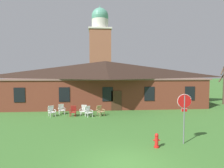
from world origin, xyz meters
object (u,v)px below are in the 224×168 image
lawn_chair_by_porch (51,111)px  lawn_chair_near_door (61,109)px  fire_hydrant (157,141)px  lawn_chair_middle (84,110)px  stop_sign (184,108)px  lawn_chair_right_end (88,111)px  lawn_chair_left_end (73,111)px  lawn_chair_far_side (100,110)px

lawn_chair_by_porch → lawn_chair_near_door: size_ratio=1.00×
lawn_chair_near_door → fire_hydrant: lawn_chair_near_door is taller
fire_hydrant → lawn_chair_by_porch: bearing=132.1°
lawn_chair_middle → stop_sign: bearing=-52.2°
stop_sign → fire_hydrant: size_ratio=3.63×
lawn_chair_middle → lawn_chair_right_end: 0.82m
lawn_chair_right_end → fire_hydrant: size_ratio=1.21×
stop_sign → lawn_chair_by_porch: size_ratio=3.00×
stop_sign → lawn_chair_right_end: (-5.72, 7.27, -1.54)m
lawn_chair_near_door → lawn_chair_right_end: same height
lawn_chair_near_door → lawn_chair_middle: 2.29m
stop_sign → lawn_chair_left_end: (-7.13, 7.66, -1.54)m
lawn_chair_left_end → lawn_chair_far_side: same height
lawn_chair_near_door → lawn_chair_left_end: bearing=-37.6°
lawn_chair_left_end → lawn_chair_middle: 1.00m
lawn_chair_far_side → fire_hydrant: lawn_chair_far_side is taller
lawn_chair_near_door → lawn_chair_middle: bearing=-16.7°
lawn_chair_left_end → lawn_chair_right_end: bearing=-15.6°
lawn_chair_near_door → fire_hydrant: size_ratio=1.21×
lawn_chair_near_door → lawn_chair_right_end: 2.97m
lawn_chair_right_end → lawn_chair_far_side: 1.13m
lawn_chair_left_end → fire_hydrant: 9.74m
lawn_chair_middle → fire_hydrant: size_ratio=1.21×
lawn_chair_near_door → lawn_chair_right_end: (2.65, -1.35, 0.00)m
lawn_chair_near_door → lawn_chair_left_end: size_ratio=1.00×
lawn_chair_near_door → lawn_chair_far_side: bearing=-15.4°
lawn_chair_by_porch → fire_hydrant: lawn_chair_by_porch is taller
lawn_chair_by_porch → fire_hydrant: 11.03m
lawn_chair_far_side → lawn_chair_right_end: bearing=-163.4°
lawn_chair_near_door → lawn_chair_left_end: 1.56m
lawn_chair_middle → lawn_chair_by_porch: bearing=-175.7°
stop_sign → lawn_chair_by_porch: 12.06m
lawn_chair_left_end → lawn_chair_by_porch: bearing=177.9°
lawn_chair_right_end → lawn_chair_near_door: bearing=153.0°
lawn_chair_middle → lawn_chair_left_end: bearing=-162.8°
stop_sign → lawn_chair_by_porch: bearing=139.7°
stop_sign → lawn_chair_middle: stop_sign is taller
stop_sign → lawn_chair_right_end: stop_sign is taller
lawn_chair_near_door → lawn_chair_far_side: size_ratio=1.00×
lawn_chair_near_door → lawn_chair_far_side: 3.87m
lawn_chair_near_door → fire_hydrant: (6.64, -9.07, -0.12)m
lawn_chair_by_porch → lawn_chair_far_side: same height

